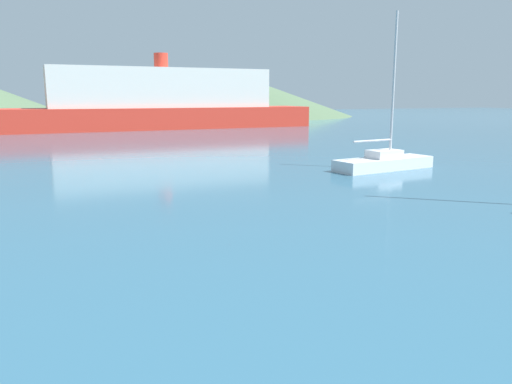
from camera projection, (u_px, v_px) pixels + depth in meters
The scene contains 3 objects.
sailboat_middle at pixel (384, 161), 24.82m from camera, with size 5.64×2.37×7.59m.
ferry_distant at pixel (162, 102), 55.29m from camera, with size 34.20×7.05×8.18m.
hill_central at pixel (231, 94), 91.28m from camera, with size 44.06×44.06×7.77m.
Camera 1 is at (-5.38, 2.46, 3.62)m, focal length 35.00 mm.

